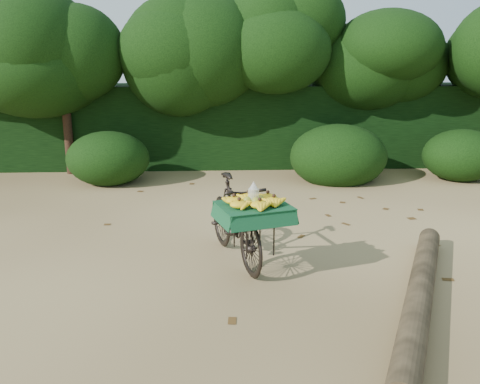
{
  "coord_description": "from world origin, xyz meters",
  "views": [
    {
      "loc": [
        -0.92,
        -5.46,
        2.38
      ],
      "look_at": [
        -0.65,
        0.12,
        0.9
      ],
      "focal_mm": 38.0,
      "sensor_mm": 36.0,
      "label": 1
    }
  ],
  "objects": [
    {
      "name": "leaf_litter",
      "position": [
        0.0,
        0.65,
        0.01
      ],
      "size": [
        7.0,
        7.3,
        0.01
      ],
      "primitive_type": null,
      "color": "#513515",
      "rests_on": "ground"
    },
    {
      "name": "hedge_backdrop",
      "position": [
        0.0,
        6.3,
        0.9
      ],
      "size": [
        26.0,
        1.8,
        1.8
      ],
      "primitive_type": "cube",
      "color": "black",
      "rests_on": "ground"
    },
    {
      "name": "tree_row",
      "position": [
        -0.65,
        5.5,
        2.0
      ],
      "size": [
        14.5,
        2.0,
        4.0
      ],
      "primitive_type": null,
      "color": "black",
      "rests_on": "ground"
    },
    {
      "name": "vendor_bicycle",
      "position": [
        -0.69,
        0.28,
        0.53
      ],
      "size": [
        1.1,
        1.86,
        1.04
      ],
      "rotation": [
        0.0,
        0.0,
        0.3
      ],
      "color": "black",
      "rests_on": "ground"
    },
    {
      "name": "ground",
      "position": [
        0.0,
        0.0,
        0.0
      ],
      "size": [
        80.0,
        80.0,
        0.0
      ],
      "primitive_type": "plane",
      "color": "tan",
      "rests_on": "ground"
    },
    {
      "name": "bush_clumps",
      "position": [
        0.5,
        4.3,
        0.45
      ],
      "size": [
        8.8,
        1.7,
        0.9
      ],
      "primitive_type": null,
      "color": "black",
      "rests_on": "ground"
    },
    {
      "name": "fallen_log",
      "position": [
        1.09,
        -0.94,
        0.13
      ],
      "size": [
        1.74,
        3.26,
        0.25
      ],
      "primitive_type": "cylinder",
      "rotation": [
        1.57,
        0.0,
        -0.45
      ],
      "color": "brown",
      "rests_on": "ground"
    }
  ]
}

